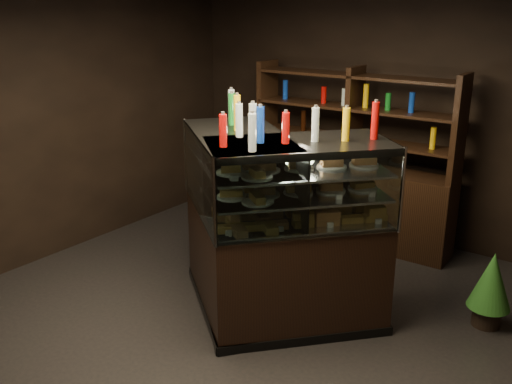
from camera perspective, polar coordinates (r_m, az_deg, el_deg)
ground at (r=5.25m, az=-0.76°, el=-11.88°), size 5.00×5.00×0.00m
room_shell at (r=4.59m, az=-0.86°, el=9.54°), size 5.02×5.02×3.01m
display_case at (r=4.98m, az=1.18°, el=-6.70°), size 2.15×1.61×1.62m
food_display at (r=4.72m, az=1.20°, el=0.83°), size 1.68×1.10×0.49m
bottles_top at (r=4.60m, az=1.29°, el=7.20°), size 1.50×0.96×0.30m
potted_conifer at (r=5.24m, az=22.51°, el=-8.06°), size 0.36×0.36×0.77m
back_shelving at (r=6.65m, az=9.37°, el=0.28°), size 2.38×0.48×2.00m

